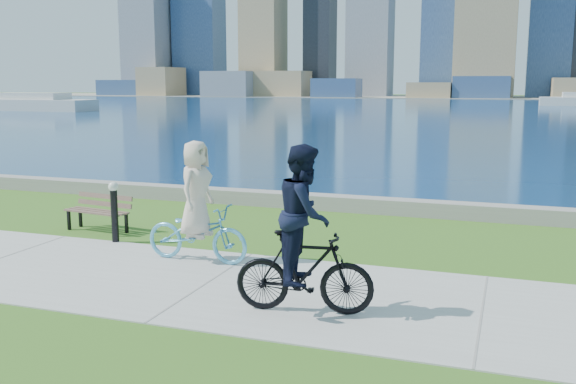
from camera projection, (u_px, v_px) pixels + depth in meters
name	position (u px, v px, depth m)	size (l,w,h in m)	color
ground	(207.00, 284.00, 9.73)	(320.00, 320.00, 0.00)	#315D18
concrete_path	(207.00, 283.00, 9.73)	(80.00, 3.50, 0.02)	#A5A5A0
seawall	(322.00, 202.00, 15.46)	(90.00, 0.50, 0.35)	gray
bay_water	(477.00, 108.00, 76.68)	(320.00, 131.00, 0.01)	navy
far_shore	(493.00, 97.00, 130.61)	(320.00, 30.00, 0.12)	gray
ferry_near	(32.00, 103.00, 69.70)	(14.31, 4.09, 1.94)	silver
park_bench	(99.00, 209.00, 13.16)	(1.49, 0.68, 0.74)	black
bollard_lamp	(114.00, 208.00, 12.14)	(0.19, 0.19, 1.18)	black
cyclist_woman	(197.00, 217.00, 10.79)	(0.70, 1.88, 2.05)	#5AB2DB
cyclist_man	(304.00, 243.00, 8.32)	(0.80, 1.89, 2.23)	black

